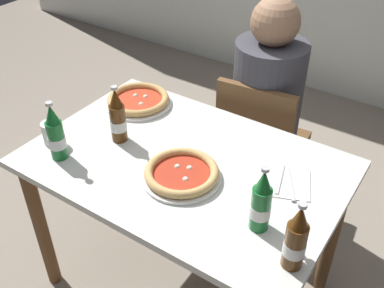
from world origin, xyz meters
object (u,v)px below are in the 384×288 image
Objects in this scene: pizza_margherita_near at (182,173)px; napkin_with_cutlery at (285,182)px; paper_cup at (51,133)px; beer_bottle_extra at (56,135)px; pizza_marinara_far at (138,100)px; diner_seated at (264,121)px; beer_bottle_left at (118,118)px; beer_bottle_center at (296,240)px; beer_bottle_right at (261,203)px; dining_table_main at (185,183)px; chair_behind_table at (259,142)px.

napkin_with_cutlery is at bearing 30.09° from pizza_margherita_near.
pizza_margherita_near is 3.12× the size of paper_cup.
pizza_margherita_near is 1.20× the size of beer_bottle_extra.
pizza_marinara_far is 1.30× the size of napkin_with_cutlery.
paper_cup is at bearing 151.95° from beer_bottle_extra.
diner_seated is 0.81m from beer_bottle_left.
diner_seated is at bearing 119.95° from beer_bottle_center.
pizza_margherita_near and pizza_marinara_far have the same top height.
diner_seated is 5.16× the size of napkin_with_cutlery.
diner_seated is 4.89× the size of beer_bottle_extra.
pizza_marinara_far is 1.24× the size of beer_bottle_right.
beer_bottle_extra is at bearing -172.98° from beer_bottle_right.
beer_bottle_center is 0.38m from napkin_with_cutlery.
beer_bottle_extra reaches higher than dining_table_main.
beer_bottle_right is at bearing 3.18° from paper_cup.
pizza_marinara_far is at bearing 35.36° from chair_behind_table.
napkin_with_cutlery is (0.33, 0.19, -0.02)m from pizza_margherita_near.
diner_seated is 4.89× the size of beer_bottle_left.
beer_bottle_extra is 1.05× the size of napkin_with_cutlery.
napkin_with_cutlery is (0.68, 0.13, -0.10)m from beer_bottle_left.
beer_bottle_right reaches higher than pizza_marinara_far.
beer_bottle_extra is (-0.47, -0.16, 0.08)m from pizza_margherita_near.
beer_bottle_right is at bearing 110.07° from chair_behind_table.
pizza_marinara_far is at bearing 151.33° from dining_table_main.
beer_bottle_right reaches higher than napkin_with_cutlery.
chair_behind_table reaches higher than pizza_margherita_near.
beer_bottle_left reaches higher than pizza_marinara_far.
diner_seated is 0.77m from pizza_margherita_near.
paper_cup is (-1.05, 0.03, -0.06)m from beer_bottle_center.
napkin_with_cutlery is (-0.02, 0.25, -0.10)m from beer_bottle_right.
paper_cup is (-0.56, -0.11, 0.03)m from pizza_margherita_near.
napkin_with_cutlery is at bearing 23.75° from beer_bottle_extra.
beer_bottle_center reaches higher than pizza_marinara_far.
chair_behind_table is (0.04, 0.61, -0.15)m from dining_table_main.
dining_table_main is 0.53m from beer_bottle_extra.
beer_bottle_left reaches higher than chair_behind_table.
pizza_marinara_far is 0.44m from paper_cup.
beer_bottle_extra is (-0.12, -0.22, 0.00)m from beer_bottle_left.
napkin_with_cutlery is 2.47× the size of paper_cup.
beer_bottle_extra reaches higher than napkin_with_cutlery.
paper_cup is at bearing 178.34° from beer_bottle_center.
beer_bottle_center is at bearing -1.66° from paper_cup.
pizza_margherita_near is 0.52m from beer_bottle_center.
chair_behind_table is 3.44× the size of beer_bottle_right.
beer_bottle_right is at bearing 151.70° from beer_bottle_center.
beer_bottle_left reaches higher than paper_cup.
beer_bottle_right is (0.69, -0.12, 0.00)m from beer_bottle_left.
pizza_margherita_near is at bearing -34.36° from pizza_marinara_far.
chair_behind_table is at bearing 55.92° from paper_cup.
beer_bottle_extra is at bearing -118.24° from beer_bottle_left.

